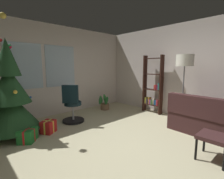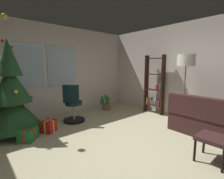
{
  "view_description": "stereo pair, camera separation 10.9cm",
  "coord_description": "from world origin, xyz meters",
  "px_view_note": "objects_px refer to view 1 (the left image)",
  "views": [
    {
      "loc": [
        -2.1,
        -1.61,
        1.46
      ],
      "look_at": [
        0.41,
        1.08,
        0.93
      ],
      "focal_mm": 26.04,
      "sensor_mm": 36.0,
      "label": 1
    },
    {
      "loc": [
        -2.02,
        -1.69,
        1.46
      ],
      "look_at": [
        0.41,
        1.08,
        0.93
      ],
      "focal_mm": 26.04,
      "sensor_mm": 36.0,
      "label": 2
    }
  ],
  "objects_px": {
    "footstool": "(214,139)",
    "potted_plant": "(104,104)",
    "gift_box_green": "(28,135)",
    "gift_box_red": "(48,127)",
    "floor_lamp": "(185,64)",
    "office_chair": "(72,107)",
    "bookshelf": "(153,88)",
    "holiday_tree": "(10,97)"
  },
  "relations": [
    {
      "from": "footstool",
      "to": "holiday_tree",
      "type": "bearing_deg",
      "value": 123.46
    },
    {
      "from": "gift_box_green",
      "to": "potted_plant",
      "type": "bearing_deg",
      "value": 16.66
    },
    {
      "from": "gift_box_red",
      "to": "office_chair",
      "type": "height_order",
      "value": "office_chair"
    },
    {
      "from": "footstool",
      "to": "floor_lamp",
      "type": "distance_m",
      "value": 2.0
    },
    {
      "from": "bookshelf",
      "to": "floor_lamp",
      "type": "xyz_separation_m",
      "value": [
        -0.37,
        -1.1,
        0.71
      ]
    },
    {
      "from": "bookshelf",
      "to": "gift_box_red",
      "type": "bearing_deg",
      "value": 167.88
    },
    {
      "from": "gift_box_green",
      "to": "holiday_tree",
      "type": "bearing_deg",
      "value": 106.84
    },
    {
      "from": "floor_lamp",
      "to": "potted_plant",
      "type": "height_order",
      "value": "floor_lamp"
    },
    {
      "from": "footstool",
      "to": "bookshelf",
      "type": "relative_size",
      "value": 0.24
    },
    {
      "from": "holiday_tree",
      "to": "bookshelf",
      "type": "relative_size",
      "value": 1.38
    },
    {
      "from": "holiday_tree",
      "to": "gift_box_red",
      "type": "relative_size",
      "value": 6.67
    },
    {
      "from": "office_chair",
      "to": "potted_plant",
      "type": "relative_size",
      "value": 1.8
    },
    {
      "from": "holiday_tree",
      "to": "potted_plant",
      "type": "distance_m",
      "value": 2.86
    },
    {
      "from": "footstool",
      "to": "holiday_tree",
      "type": "xyz_separation_m",
      "value": [
        -2.08,
        3.15,
        0.48
      ]
    },
    {
      "from": "gift_box_green",
      "to": "bookshelf",
      "type": "bearing_deg",
      "value": -8.16
    },
    {
      "from": "floor_lamp",
      "to": "potted_plant",
      "type": "relative_size",
      "value": 3.12
    },
    {
      "from": "gift_box_red",
      "to": "bookshelf",
      "type": "relative_size",
      "value": 0.21
    },
    {
      "from": "holiday_tree",
      "to": "gift_box_green",
      "type": "relative_size",
      "value": 5.75
    },
    {
      "from": "footstool",
      "to": "gift_box_green",
      "type": "xyz_separation_m",
      "value": [
        -1.94,
        2.67,
        -0.22
      ]
    },
    {
      "from": "office_chair",
      "to": "potted_plant",
      "type": "height_order",
      "value": "office_chair"
    },
    {
      "from": "gift_box_red",
      "to": "office_chair",
      "type": "xyz_separation_m",
      "value": [
        0.73,
        0.23,
        0.27
      ]
    },
    {
      "from": "footstool",
      "to": "gift_box_red",
      "type": "bearing_deg",
      "value": 117.5
    },
    {
      "from": "holiday_tree",
      "to": "floor_lamp",
      "type": "height_order",
      "value": "holiday_tree"
    },
    {
      "from": "gift_box_red",
      "to": "floor_lamp",
      "type": "bearing_deg",
      "value": -33.11
    },
    {
      "from": "gift_box_green",
      "to": "office_chair",
      "type": "bearing_deg",
      "value": 17.5
    },
    {
      "from": "office_chair",
      "to": "bookshelf",
      "type": "relative_size",
      "value": 0.56
    },
    {
      "from": "holiday_tree",
      "to": "floor_lamp",
      "type": "xyz_separation_m",
      "value": [
        3.32,
        -2.09,
        0.68
      ]
    },
    {
      "from": "holiday_tree",
      "to": "office_chair",
      "type": "bearing_deg",
      "value": -4.34
    },
    {
      "from": "gift_box_red",
      "to": "bookshelf",
      "type": "distance_m",
      "value": 3.21
    },
    {
      "from": "gift_box_red",
      "to": "floor_lamp",
      "type": "relative_size",
      "value": 0.21
    },
    {
      "from": "footstool",
      "to": "floor_lamp",
      "type": "xyz_separation_m",
      "value": [
        1.24,
        1.06,
        1.16
      ]
    },
    {
      "from": "footstool",
      "to": "potted_plant",
      "type": "relative_size",
      "value": 0.78
    },
    {
      "from": "office_chair",
      "to": "floor_lamp",
      "type": "relative_size",
      "value": 0.58
    },
    {
      "from": "bookshelf",
      "to": "floor_lamp",
      "type": "bearing_deg",
      "value": -108.43
    },
    {
      "from": "gift_box_red",
      "to": "floor_lamp",
      "type": "height_order",
      "value": "floor_lamp"
    },
    {
      "from": "office_chair",
      "to": "bookshelf",
      "type": "height_order",
      "value": "bookshelf"
    },
    {
      "from": "bookshelf",
      "to": "holiday_tree",
      "type": "bearing_deg",
      "value": 164.99
    },
    {
      "from": "holiday_tree",
      "to": "bookshelf",
      "type": "height_order",
      "value": "holiday_tree"
    },
    {
      "from": "bookshelf",
      "to": "office_chair",
      "type": "bearing_deg",
      "value": 159.26
    },
    {
      "from": "floor_lamp",
      "to": "potted_plant",
      "type": "bearing_deg",
      "value": 102.86
    },
    {
      "from": "gift_box_red",
      "to": "potted_plant",
      "type": "distance_m",
      "value": 2.25
    },
    {
      "from": "office_chair",
      "to": "bookshelf",
      "type": "bearing_deg",
      "value": -20.74
    }
  ]
}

